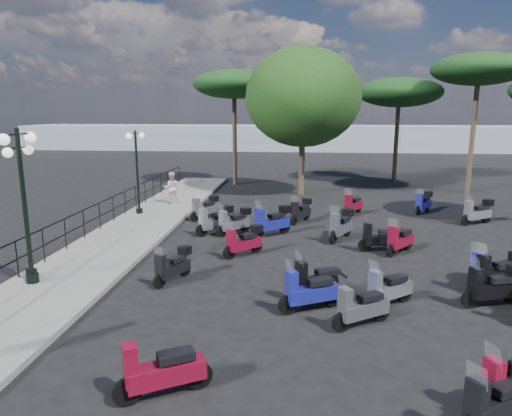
# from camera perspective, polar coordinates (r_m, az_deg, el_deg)

# --- Properties ---
(ground) EXTENTS (120.00, 120.00, 0.00)m
(ground) POSITION_cam_1_polar(r_m,az_deg,el_deg) (14.50, 4.55, -7.49)
(ground) COLOR black
(ground) RESTS_ON ground
(sidewalk) EXTENTS (3.00, 30.00, 0.15)m
(sidewalk) POSITION_cam_1_polar(r_m,az_deg,el_deg) (18.57, -15.78, -3.28)
(sidewalk) COLOR slate
(sidewalk) RESTS_ON ground
(railing) EXTENTS (0.04, 26.04, 1.10)m
(railing) POSITION_cam_1_polar(r_m,az_deg,el_deg) (18.71, -19.85, -0.83)
(railing) COLOR black
(railing) RESTS_ON sidewalk
(lamp_post_0) EXTENTS (0.43, 1.24, 4.25)m
(lamp_post_0) POSITION_cam_1_polar(r_m,az_deg,el_deg) (13.73, -27.02, 1.22)
(lamp_post_0) COLOR black
(lamp_post_0) RESTS_ON sidewalk
(lamp_post_1) EXTENTS (0.31, 1.14, 3.86)m
(lamp_post_1) POSITION_cam_1_polar(r_m,az_deg,el_deg) (14.23, -27.03, 0.64)
(lamp_post_1) COLOR black
(lamp_post_1) RESTS_ON sidewalk
(lamp_post_2) EXTENTS (0.55, 1.08, 3.83)m
(lamp_post_2) POSITION_cam_1_polar(r_m,az_deg,el_deg) (21.68, -14.66, 5.03)
(lamp_post_2) COLOR black
(lamp_post_2) RESTS_ON sidewalk
(pedestrian_far) EXTENTS (0.92, 0.79, 1.62)m
(pedestrian_far) POSITION_cam_1_polar(r_m,az_deg,el_deg) (23.88, -10.52, 2.51)
(pedestrian_far) COLOR silver
(pedestrian_far) RESTS_ON sidewalk
(scooter_1) EXTENTS (1.57, 0.98, 1.38)m
(scooter_1) POSITION_cam_1_polar(r_m,az_deg,el_deg) (8.42, -11.79, -19.42)
(scooter_1) COLOR black
(scooter_1) RESTS_ON ground
(scooter_2) EXTENTS (0.84, 1.43, 1.22)m
(scooter_2) POSITION_cam_1_polar(r_m,az_deg,el_deg) (13.40, -10.36, -7.23)
(scooter_2) COLOR black
(scooter_2) RESTS_ON ground
(scooter_3) EXTENTS (1.27, 1.26, 1.30)m
(scooter_3) POSITION_cam_1_polar(r_m,az_deg,el_deg) (15.49, -1.55, -4.26)
(scooter_3) COLOR black
(scooter_3) RESTS_ON ground
(scooter_4) EXTENTS (1.36, 1.39, 1.41)m
(scooter_4) POSITION_cam_1_polar(r_m,az_deg,el_deg) (18.28, -5.13, -1.63)
(scooter_4) COLOR black
(scooter_4) RESTS_ON ground
(scooter_5) EXTENTS (1.07, 1.46, 1.32)m
(scooter_5) POSITION_cam_1_polar(r_m,az_deg,el_deg) (20.84, -6.40, -0.04)
(scooter_5) COLOR black
(scooter_5) RESTS_ON ground
(scooter_7) EXTENTS (1.62, 0.96, 1.40)m
(scooter_7) POSITION_cam_1_polar(r_m,az_deg,el_deg) (11.44, 6.75, -10.41)
(scooter_7) COLOR black
(scooter_7) RESTS_ON ground
(scooter_8) EXTENTS (1.61, 0.94, 1.38)m
(scooter_8) POSITION_cam_1_polar(r_m,az_deg,el_deg) (12.11, 7.76, -9.16)
(scooter_8) COLOR black
(scooter_8) RESTS_ON ground
(scooter_9) EXTENTS (1.28, 1.30, 1.33)m
(scooter_9) POSITION_cam_1_polar(r_m,az_deg,el_deg) (18.13, -2.75, -1.81)
(scooter_9) COLOR black
(scooter_9) RESTS_ON ground
(scooter_10) EXTENTS (1.52, 1.39, 1.50)m
(scooter_10) POSITION_cam_1_polar(r_m,az_deg,el_deg) (17.95, 2.02, -1.73)
(scooter_10) COLOR black
(scooter_10) RESTS_ON ground
(scooter_11) EXTENTS (0.95, 1.48, 1.29)m
(scooter_11) POSITION_cam_1_polar(r_m,az_deg,el_deg) (20.19, 5.62, -0.45)
(scooter_11) COLOR black
(scooter_11) RESTS_ON ground
(scooter_12) EXTENTS (1.42, 1.07, 1.30)m
(scooter_12) POSITION_cam_1_polar(r_m,az_deg,el_deg) (8.43, 27.92, -20.59)
(scooter_12) COLOR black
(scooter_12) RESTS_ON ground
(scooter_13) EXTENTS (1.37, 1.09, 1.31)m
(scooter_13) POSITION_cam_1_polar(r_m,az_deg,el_deg) (12.07, 16.17, -9.76)
(scooter_13) COLOR black
(scooter_13) RESTS_ON ground
(scooter_14) EXTENTS (1.42, 1.00, 1.30)m
(scooter_14) POSITION_cam_1_polar(r_m,az_deg,el_deg) (10.87, 12.98, -12.10)
(scooter_14) COLOR black
(scooter_14) RESTS_ON ground
(scooter_15) EXTENTS (1.62, 0.58, 1.30)m
(scooter_15) POSITION_cam_1_polar(r_m,az_deg,el_deg) (16.57, 15.25, -3.74)
(scooter_15) COLOR black
(scooter_15) RESTS_ON ground
(scooter_16) EXTENTS (1.07, 1.66, 1.45)m
(scooter_16) POSITION_cam_1_polar(r_m,az_deg,el_deg) (17.68, 10.59, -2.21)
(scooter_16) COLOR black
(scooter_16) RESTS_ON ground
(scooter_18) EXTENTS (1.64, 0.75, 1.34)m
(scooter_18) POSITION_cam_1_polar(r_m,az_deg,el_deg) (13.06, 27.57, -8.77)
(scooter_18) COLOR black
(scooter_18) RESTS_ON ground
(scooter_19) EXTENTS (1.00, 1.63, 1.42)m
(scooter_19) POSITION_cam_1_polar(r_m,az_deg,el_deg) (14.35, 26.12, -6.86)
(scooter_19) COLOR black
(scooter_19) RESTS_ON ground
(scooter_20) EXTENTS (1.16, 1.36, 1.34)m
(scooter_20) POSITION_cam_1_polar(r_m,az_deg,el_deg) (16.51, 17.53, -3.89)
(scooter_20) COLOR black
(scooter_20) RESTS_ON ground
(scooter_21) EXTENTS (1.02, 1.49, 1.35)m
(scooter_21) POSITION_cam_1_polar(r_m,az_deg,el_deg) (22.02, 12.00, 0.34)
(scooter_21) COLOR black
(scooter_21) RESTS_ON ground
(scooter_25) EXTENTS (1.67, 0.94, 1.41)m
(scooter_25) POSITION_cam_1_polar(r_m,az_deg,el_deg) (14.14, 28.03, -7.16)
(scooter_25) COLOR black
(scooter_25) RESTS_ON ground
(scooter_26) EXTENTS (1.56, 1.03, 1.37)m
(scooter_26) POSITION_cam_1_polar(r_m,az_deg,el_deg) (21.98, 25.94, -0.52)
(scooter_26) COLOR black
(scooter_26) RESTS_ON ground
(scooter_27) EXTENTS (1.07, 1.41, 1.29)m
(scooter_27) POSITION_cam_1_polar(r_m,az_deg,el_deg) (23.40, 20.20, 0.59)
(scooter_27) COLOR black
(scooter_27) RESTS_ON ground
(broadleaf_tree) EXTENTS (6.60, 6.60, 8.39)m
(broadleaf_tree) POSITION_cam_1_polar(r_m,az_deg,el_deg) (26.71, 5.89, 13.58)
(broadleaf_tree) COLOR #38281E
(broadleaf_tree) RESTS_ON ground
(pine_0) EXTENTS (5.58, 5.58, 7.01)m
(pine_0) POSITION_cam_1_polar(r_m,az_deg,el_deg) (32.42, 17.48, 13.59)
(pine_0) COLOR #38281E
(pine_0) RESTS_ON ground
(pine_1) EXTENTS (5.30, 5.30, 8.09)m
(pine_1) POSITION_cam_1_polar(r_m,az_deg,el_deg) (29.90, 26.10, 15.27)
(pine_1) COLOR #38281E
(pine_1) RESTS_ON ground
(pine_2) EXTENTS (5.32, 5.32, 7.45)m
(pine_2) POSITION_cam_1_polar(r_m,az_deg,el_deg) (30.30, -2.75, 15.16)
(pine_2) COLOR #38281E
(pine_2) RESTS_ON ground
(distant_hills) EXTENTS (70.00, 8.00, 3.00)m
(distant_hills) POSITION_cam_1_polar(r_m,az_deg,el_deg) (58.76, 5.41, 8.75)
(distant_hills) COLOR gray
(distant_hills) RESTS_ON ground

